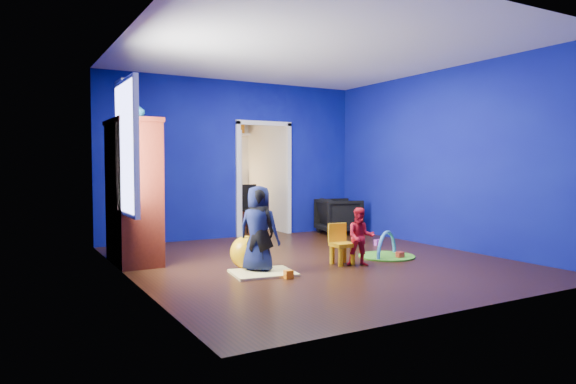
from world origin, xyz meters
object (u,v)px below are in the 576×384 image
child_black (259,231)px  child_navy (259,229)px  vase (137,110)px  study_desk (232,210)px  play_mat (387,256)px  kid_chair (343,246)px  tv_armoire (133,192)px  hopper_ball (247,252)px  armchair (339,216)px  crt_tv (136,189)px  toddler_red (361,237)px  folding_chair (251,209)px

child_black → child_navy: (0.01, 0.03, 0.02)m
vase → study_desk: size_ratio=0.23×
play_mat → kid_chair: bearing=-170.8°
vase → kid_chair: (2.43, -1.21, -1.81)m
child_black → tv_armoire: bearing=0.7°
hopper_ball → study_desk: 4.61m
child_black → tv_armoire: 1.93m
child_navy → tv_armoire: (-1.22, 1.40, 0.44)m
armchair → tv_armoire: bearing=115.5°
child_black → kid_chair: size_ratio=2.10×
child_black → child_navy: child_navy is taller
study_desk → crt_tv: bearing=-131.4°
crt_tv → hopper_ball: 1.80m
armchair → crt_tv: crt_tv is taller
hopper_ball → study_desk: size_ratio=0.49×
child_navy → crt_tv: size_ratio=1.55×
vase → play_mat: vase is taller
child_navy → tv_armoire: size_ratio=0.56×
child_navy → toddler_red: (1.36, -0.31, -0.16)m
crt_tv → tv_armoire: bearing=180.0°
crt_tv → hopper_ball: size_ratio=1.63×
kid_chair → study_desk: (0.39, 4.66, 0.12)m
tv_armoire → play_mat: tv_armoire is taller
study_desk → kid_chair: bearing=-94.8°
tv_armoire → hopper_ball: size_ratio=4.56×
child_black → vase: 2.26m
child_black → study_desk: bearing=-58.9°
crt_tv → folding_chair: (2.78, 2.19, -0.56)m
armchair → child_black: 3.91m
tv_armoire → folding_chair: 3.61m
child_navy → folding_chair: bearing=-63.5°
kid_chair → vase: bearing=157.1°
folding_chair → study_desk: bearing=90.0°
crt_tv → kid_chair: 2.93m
armchair → crt_tv: 4.35m
vase → folding_chair: size_ratio=0.22×
armchair → kid_chair: armchair is taller
child_navy → crt_tv: bearing=0.7°
armchair → play_mat: (-0.87, -2.45, -0.34)m
study_desk → folding_chair: folding_chair is taller
toddler_red → tv_armoire: bearing=176.6°
vase → tv_armoire: vase is taller
child_black → folding_chair: 3.96m
armchair → folding_chair: size_ratio=0.83×
folding_chair → toddler_red: bearing=-93.6°
hopper_ball → crt_tv: bearing=134.6°
armchair → study_desk: bearing=44.6°
child_black → child_navy: 0.04m
armchair → vase: size_ratio=3.85×
armchair → child_navy: child_navy is taller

